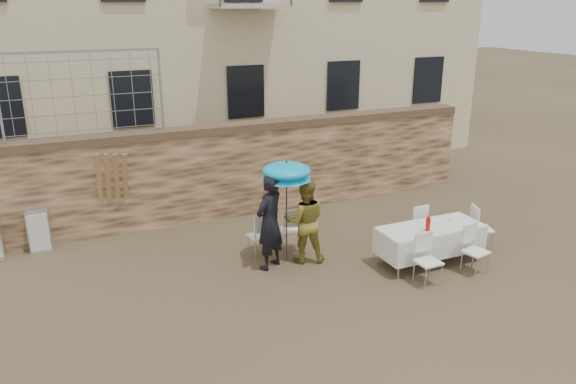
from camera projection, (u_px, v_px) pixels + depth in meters
name	position (u px, v px, depth m)	size (l,w,h in m)	color
ground	(319.00, 312.00, 9.42)	(80.00, 80.00, 0.00)	brown
stone_wall	(226.00, 172.00, 13.41)	(13.00, 0.50, 2.20)	olive
chain_link_fence	(84.00, 96.00, 11.62)	(3.20, 0.06, 1.80)	gray
man_suit	(269.00, 222.00, 10.73)	(0.69, 0.46, 1.90)	black
woman_dress	(305.00, 221.00, 11.05)	(0.83, 0.64, 1.70)	#AE9835
umbrella	(286.00, 174.00, 10.69)	(0.98, 0.98, 1.95)	#3F3F44
couple_chair_left	(260.00, 234.00, 11.36)	(0.48, 0.48, 0.96)	white
couple_chair_right	(291.00, 229.00, 11.63)	(0.48, 0.48, 0.96)	white
banquet_table	(431.00, 228.00, 11.01)	(2.10, 0.85, 0.78)	silver
soda_bottle	(428.00, 224.00, 10.75)	(0.09, 0.09, 0.26)	red
table_chair_front_left	(428.00, 261.00, 10.21)	(0.48, 0.48, 0.96)	white
table_chair_front_right	(476.00, 250.00, 10.63)	(0.48, 0.48, 0.96)	white
table_chair_back	(414.00, 225.00, 11.86)	(0.48, 0.48, 0.96)	white
table_chair_side	(482.00, 228.00, 11.71)	(0.48, 0.48, 0.96)	white
chair_stack_right	(39.00, 229.00, 11.70)	(0.46, 0.40, 0.92)	white
wood_planks	(115.00, 193.00, 12.20)	(0.70, 0.20, 2.00)	#A37749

